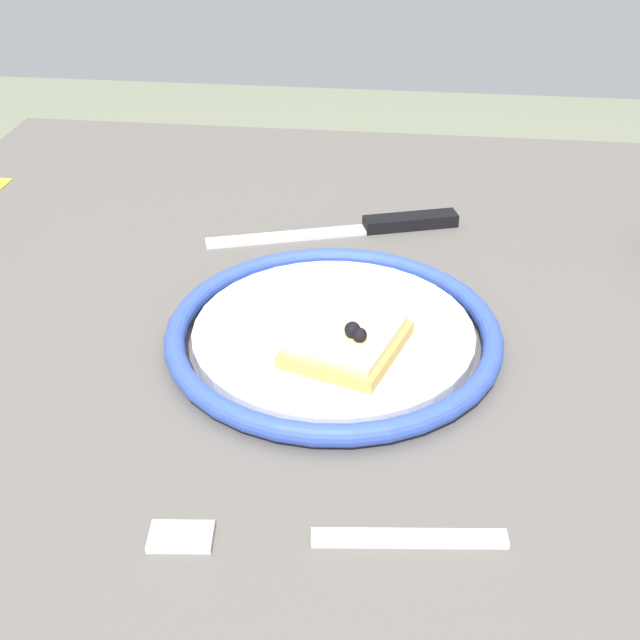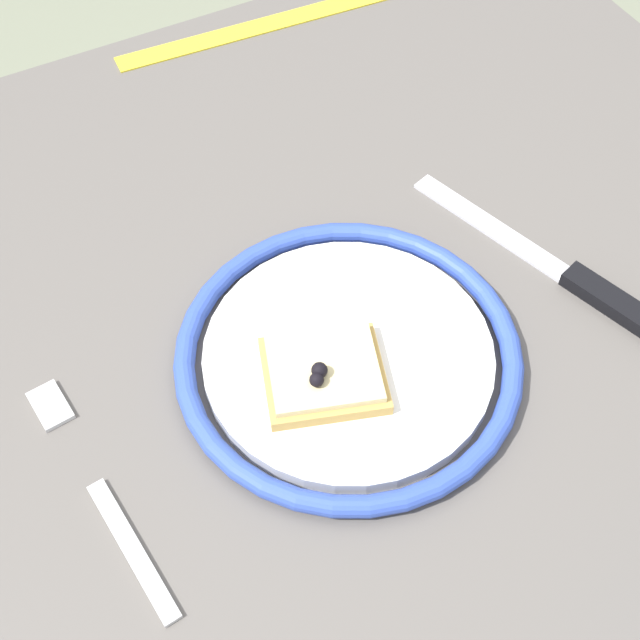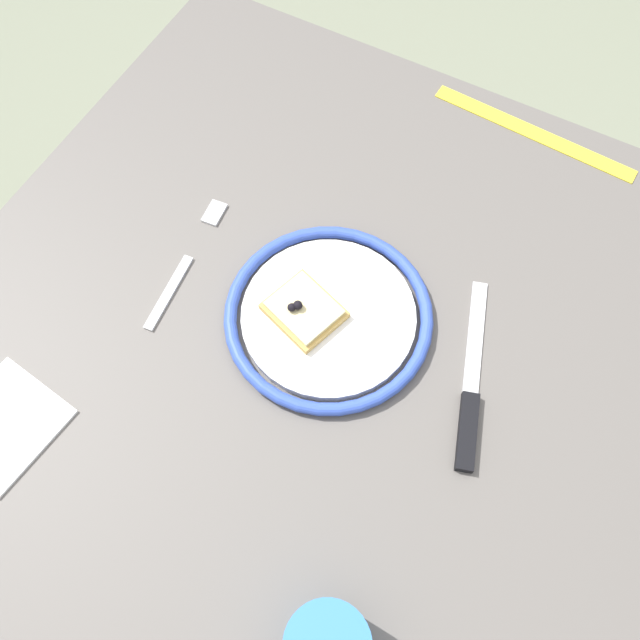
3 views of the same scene
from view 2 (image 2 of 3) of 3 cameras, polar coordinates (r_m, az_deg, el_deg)
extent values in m
cube|color=#5B5651|center=(0.65, 2.72, -4.99)|extent=(0.92, 0.92, 0.04)
cylinder|color=#4C4742|center=(1.29, 8.79, 7.15)|extent=(0.05, 0.05, 0.70)
cylinder|color=white|center=(0.64, 1.57, -2.51)|extent=(0.21, 0.21, 0.01)
torus|color=#334FB2|center=(0.64, 1.58, -2.36)|extent=(0.25, 0.25, 0.02)
cube|color=tan|center=(0.62, 0.25, -3.60)|extent=(0.10, 0.10, 0.01)
cube|color=beige|center=(0.62, 0.26, -3.19)|extent=(0.09, 0.08, 0.01)
sphere|color=black|center=(0.60, -0.06, -4.14)|extent=(0.01, 0.01, 0.01)
sphere|color=black|center=(0.60, -0.04, -3.26)|extent=(0.01, 0.01, 0.01)
cube|color=silver|center=(0.74, 10.91, 5.95)|extent=(0.06, 0.15, 0.00)
cube|color=black|center=(0.71, 18.55, 0.97)|extent=(0.05, 0.09, 0.01)
cube|color=silver|center=(0.59, -11.99, -14.29)|extent=(0.02, 0.11, 0.00)
cube|color=silver|center=(0.66, -16.99, -5.30)|extent=(0.03, 0.04, 0.00)
cube|color=yellow|center=(0.94, -3.80, 18.38)|extent=(0.30, 0.04, 0.00)
camera|label=1|loc=(0.46, -65.36, -6.48)|focal=46.83mm
camera|label=3|loc=(0.39, 100.11, 37.20)|focal=36.91mm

